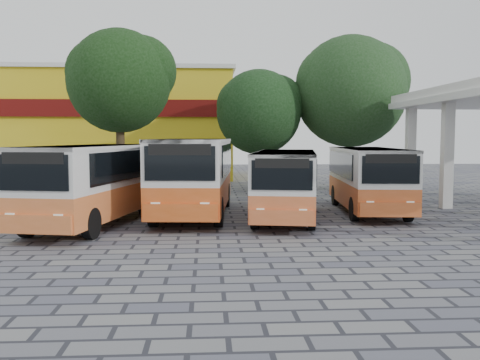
{
  "coord_description": "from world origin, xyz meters",
  "views": [
    {
      "loc": [
        -2.81,
        -17.03,
        3.19
      ],
      "look_at": [
        -1.54,
        3.86,
        1.5
      ],
      "focal_mm": 40.0,
      "sensor_mm": 36.0,
      "label": 1
    }
  ],
  "objects": [
    {
      "name": "bus_centre_right",
      "position": [
        0.2,
        3.37,
        1.52
      ],
      "size": [
        3.47,
        7.61,
        2.63
      ],
      "rotation": [
        0.0,
        0.0,
        -0.18
      ],
      "color": "#D26230",
      "rests_on": "ground"
    },
    {
      "name": "ground",
      "position": [
        0.0,
        0.0,
        0.0
      ],
      "size": [
        90.0,
        90.0,
        0.0
      ],
      "primitive_type": "plane",
      "color": "#4D4E5B",
      "rests_on": "ground"
    },
    {
      "name": "tree_middle",
      "position": [
        0.33,
        14.99,
        4.84
      ],
      "size": [
        5.32,
        5.07,
        7.21
      ],
      "color": "black",
      "rests_on": "ground"
    },
    {
      "name": "tree_right",
      "position": [
        5.95,
        15.25,
        6.17
      ],
      "size": [
        7.09,
        6.75,
        9.32
      ],
      "color": "black",
      "rests_on": "ground"
    },
    {
      "name": "shophouse_block",
      "position": [
        -11.0,
        25.99,
        4.16
      ],
      "size": [
        20.4,
        10.4,
        8.3
      ],
      "color": "gold",
      "rests_on": "ground"
    },
    {
      "name": "bus_far_right",
      "position": [
        3.95,
        5.02,
        1.57
      ],
      "size": [
        2.97,
        7.71,
        2.71
      ],
      "rotation": [
        0.0,
        0.0,
        -0.09
      ],
      "color": "#CD5924",
      "rests_on": "ground"
    },
    {
      "name": "bus_centre_left",
      "position": [
        -3.35,
        4.57,
        1.8
      ],
      "size": [
        3.32,
        8.8,
        3.11
      ],
      "rotation": [
        0.0,
        0.0,
        -0.08
      ],
      "color": "#D0521A",
      "rests_on": "ground"
    },
    {
      "name": "bus_far_left",
      "position": [
        -6.96,
        2.43,
        1.67
      ],
      "size": [
        4.04,
        8.39,
        2.89
      ],
      "rotation": [
        0.0,
        0.0,
        -0.21
      ],
      "color": "orange",
      "rests_on": "ground"
    },
    {
      "name": "tree_left",
      "position": [
        -7.56,
        12.99,
        6.44
      ],
      "size": [
        5.97,
        5.68,
        9.1
      ],
      "color": "#473720",
      "rests_on": "ground"
    }
  ]
}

